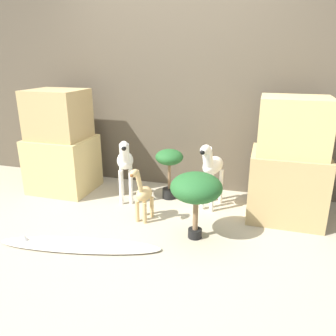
% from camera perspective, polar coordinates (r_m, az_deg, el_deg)
% --- Properties ---
extents(ground_plane, '(14.00, 14.00, 0.00)m').
position_cam_1_polar(ground_plane, '(2.95, -5.42, -11.92)').
color(ground_plane, '#B2A88E').
extents(wall_back, '(6.40, 0.08, 2.20)m').
position_cam_1_polar(wall_back, '(3.84, 1.74, 12.74)').
color(wall_back, brown).
rests_on(wall_back, ground_plane).
extents(rock_pillar_left, '(0.69, 0.60, 1.17)m').
position_cam_1_polar(rock_pillar_left, '(3.97, -18.12, 3.83)').
color(rock_pillar_left, '#D1B775').
rests_on(rock_pillar_left, ground_plane).
extents(rock_pillar_right, '(0.69, 0.60, 1.17)m').
position_cam_1_polar(rock_pillar_right, '(3.29, 20.33, 0.73)').
color(rock_pillar_right, tan).
rests_on(rock_pillar_right, ground_plane).
extents(zebra_right, '(0.25, 0.48, 0.72)m').
position_cam_1_polar(zebra_right, '(3.34, 7.58, 0.16)').
color(zebra_right, white).
rests_on(zebra_right, ground_plane).
extents(zebra_left, '(0.30, 0.47, 0.72)m').
position_cam_1_polar(zebra_left, '(3.50, -7.48, 1.02)').
color(zebra_left, white).
rests_on(zebra_left, ground_plane).
extents(giraffe_figurine, '(0.16, 0.34, 0.56)m').
position_cam_1_polar(giraffe_figurine, '(3.12, -4.36, -4.61)').
color(giraffe_figurine, tan).
rests_on(giraffe_figurine, ground_plane).
extents(potted_palm_front, '(0.44, 0.44, 0.59)m').
position_cam_1_polar(potted_palm_front, '(2.75, 4.94, -3.65)').
color(potted_palm_front, black).
rests_on(potted_palm_front, ground_plane).
extents(potted_palm_back, '(0.30, 0.30, 0.56)m').
position_cam_1_polar(potted_palm_back, '(3.55, 0.22, 0.94)').
color(potted_palm_back, black).
rests_on(potted_palm_back, ground_plane).
extents(surfboard, '(1.40, 0.51, 0.08)m').
position_cam_1_polar(surfboard, '(2.90, -15.35, -12.75)').
color(surfboard, silver).
rests_on(surfboard, ground_plane).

